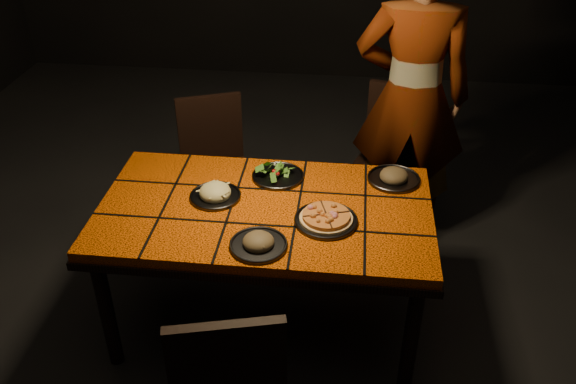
# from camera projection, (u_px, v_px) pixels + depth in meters

# --- Properties ---
(room_shell) EXTENTS (6.04, 7.04, 3.08)m
(room_shell) POSITION_uv_depth(u_px,v_px,m) (261.00, 57.00, 2.52)
(room_shell) COLOR black
(room_shell) RESTS_ON ground
(dining_table) EXTENTS (1.62, 0.92, 0.75)m
(dining_table) POSITION_uv_depth(u_px,v_px,m) (265.00, 220.00, 2.97)
(dining_table) COLOR #E25507
(dining_table) RESTS_ON ground
(chair_near) EXTENTS (0.51, 0.51, 0.93)m
(chair_near) POSITION_uv_depth(u_px,v_px,m) (229.00, 379.00, 2.33)
(chair_near) COLOR black
(chair_near) RESTS_ON ground
(chair_far_left) EXTENTS (0.52, 0.52, 0.89)m
(chair_far_left) POSITION_uv_depth(u_px,v_px,m) (214.00, 158.00, 3.80)
(chair_far_left) COLOR black
(chair_far_left) RESTS_ON ground
(chair_far_right) EXTENTS (0.54, 0.54, 0.94)m
(chair_far_right) POSITION_uv_depth(u_px,v_px,m) (393.00, 151.00, 3.81)
(chair_far_right) COLOR black
(chair_far_right) RESTS_ON ground
(diner) EXTENTS (0.70, 0.47, 1.87)m
(diner) POSITION_uv_depth(u_px,v_px,m) (412.00, 97.00, 3.54)
(diner) COLOR brown
(diner) RESTS_ON ground
(plate_pizza) EXTENTS (0.31, 0.31, 0.04)m
(plate_pizza) POSITION_uv_depth(u_px,v_px,m) (326.00, 219.00, 2.81)
(plate_pizza) COLOR #36363A
(plate_pizza) RESTS_ON dining_table
(plate_pasta) EXTENTS (0.25, 0.25, 0.08)m
(plate_pasta) POSITION_uv_depth(u_px,v_px,m) (215.00, 194.00, 2.98)
(plate_pasta) COLOR #36363A
(plate_pasta) RESTS_ON dining_table
(plate_salad) EXTENTS (0.27, 0.27, 0.07)m
(plate_salad) POSITION_uv_depth(u_px,v_px,m) (278.00, 173.00, 3.14)
(plate_salad) COLOR #36363A
(plate_salad) RESTS_ON dining_table
(plate_mushroom_a) EXTENTS (0.26, 0.26, 0.08)m
(plate_mushroom_a) POSITION_uv_depth(u_px,v_px,m) (258.00, 242.00, 2.66)
(plate_mushroom_a) COLOR #36363A
(plate_mushroom_a) RESTS_ON dining_table
(plate_mushroom_b) EXTENTS (0.27, 0.27, 0.09)m
(plate_mushroom_b) POSITION_uv_depth(u_px,v_px,m) (394.00, 176.00, 3.11)
(plate_mushroom_b) COLOR #36363A
(plate_mushroom_b) RESTS_ON dining_table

